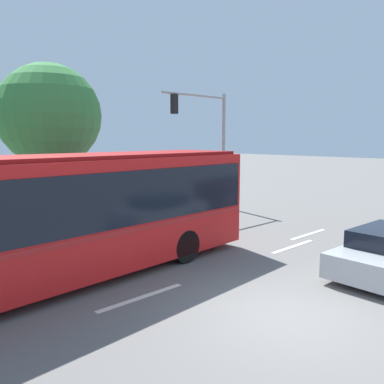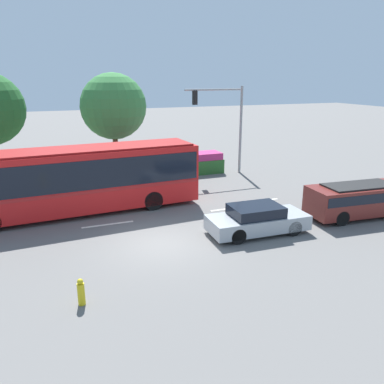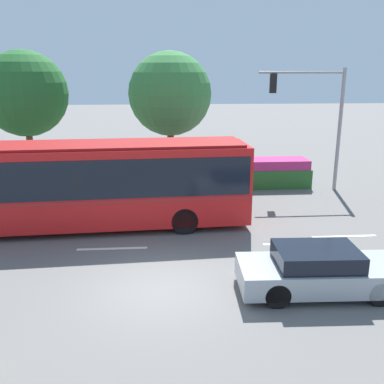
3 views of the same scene
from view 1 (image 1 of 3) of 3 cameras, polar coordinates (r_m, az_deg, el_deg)
ground_plane at (r=8.96m, az=13.70°, el=-16.94°), size 140.00×140.00×0.00m
city_bus at (r=10.52m, az=-18.92°, el=-2.76°), size 12.16×3.18×3.29m
traffic_light_pole at (r=20.52m, az=2.56°, el=8.46°), size 4.26×0.24×6.02m
flowering_hedge at (r=18.51m, az=-9.33°, el=-1.71°), size 8.94×1.57×1.45m
street_tree_centre at (r=18.51m, az=-19.82°, el=10.28°), size 4.43×4.43×6.91m
lane_stripe_near at (r=14.25m, az=14.33°, el=-7.59°), size 2.40×0.16×0.01m
lane_stripe_mid at (r=16.15m, az=16.40°, el=-5.86°), size 2.40×0.16×0.01m
lane_stripe_far at (r=9.70m, az=-7.28°, el=-14.78°), size 2.40×0.16×0.01m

